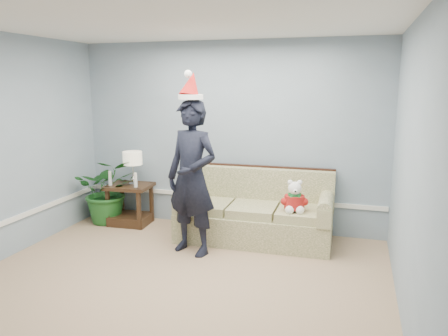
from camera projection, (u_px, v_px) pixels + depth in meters
room_shell at (150, 168)px, 3.96m from camera, size 4.54×5.04×2.74m
wainscot_trim at (111, 215)px, 5.58m from camera, size 4.49×4.99×0.06m
sofa at (255, 215)px, 5.95m from camera, size 2.07×0.93×0.96m
side_table at (130, 209)px, 6.60m from camera, size 0.66×0.57×0.61m
table_lamp at (133, 160)px, 6.44m from camera, size 0.28×0.28×0.50m
candle_pair at (123, 180)px, 6.41m from camera, size 0.47×0.05×0.21m
houseplant at (108, 190)px, 6.64m from camera, size 1.14×1.08×1.00m
man at (192, 178)px, 5.36m from camera, size 0.81×0.65×1.93m
santa_hat at (191, 87)px, 5.16m from camera, size 0.39×0.41×0.35m
teddy_bear at (294, 200)px, 5.51m from camera, size 0.30×0.31×0.42m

